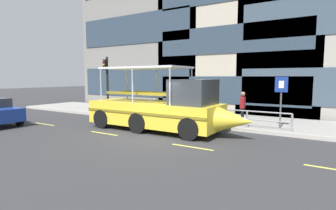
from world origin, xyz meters
TOP-DOWN VIEW (x-y plane):
  - ground_plane at (0.00, 0.00)m, footprint 120.00×120.00m
  - sidewalk at (0.00, 5.60)m, footprint 32.00×4.80m
  - curb_edge at (0.00, 3.11)m, footprint 32.00×0.18m
  - lane_centreline at (-0.00, -0.92)m, footprint 25.80×0.12m
  - curb_guardrail at (-0.93, 3.45)m, footprint 12.67×0.09m
  - traffic_light_pole at (-6.78, 3.69)m, footprint 0.24×0.46m
  - parking_sign at (4.72, 4.16)m, footprint 0.60×0.12m
  - leaned_bicycle at (-7.03, 4.00)m, footprint 1.74×0.46m
  - duck_tour_boat at (-0.34, 1.11)m, footprint 8.76×2.47m
  - pedestrian_near_bow at (2.81, 4.18)m, footprint 0.24×0.51m
  - pedestrian_mid_left at (-0.17, 4.33)m, footprint 0.46×0.33m
  - pedestrian_mid_right at (-2.08, 4.49)m, footprint 0.22×0.43m

SIDE VIEW (x-z plane):
  - ground_plane at x=0.00m, z-range 0.00..0.00m
  - lane_centreline at x=0.00m, z-range 0.00..0.01m
  - sidewalk at x=0.00m, z-range 0.00..0.18m
  - curb_edge at x=0.00m, z-range 0.00..0.18m
  - leaned_bicycle at x=-7.03m, z-range 0.08..1.04m
  - curb_guardrail at x=-0.93m, z-range 0.34..1.20m
  - pedestrian_mid_right at x=-2.08m, z-range 0.34..1.85m
  - duck_tour_boat at x=-0.34m, z-range -0.53..2.72m
  - pedestrian_near_bow at x=2.81m, z-range 0.36..2.12m
  - pedestrian_mid_left at x=-0.17m, z-range 0.36..2.14m
  - parking_sign at x=4.72m, z-range 0.64..3.20m
  - traffic_light_pole at x=-6.78m, z-range 0.60..4.56m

